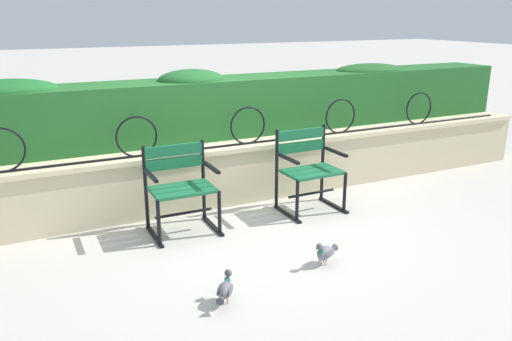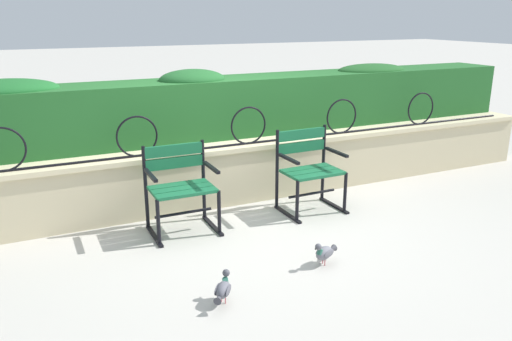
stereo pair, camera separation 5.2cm
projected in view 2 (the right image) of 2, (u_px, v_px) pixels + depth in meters
ground_plane at (258, 223)px, 5.21m from camera, size 60.00×60.00×0.00m
stone_wall at (230, 173)px, 5.74m from camera, size 8.52×0.41×0.66m
iron_arch_fence at (202, 133)px, 5.39m from camera, size 7.96×0.02×0.42m
hedge_row at (210, 105)px, 5.97m from camera, size 8.35×0.66×0.78m
park_chair_left at (180, 185)px, 4.94m from camera, size 0.63×0.52×0.84m
park_chair_right at (309, 167)px, 5.47m from camera, size 0.64×0.53×0.87m
pigeon_near_chairs at (223, 289)px, 3.74m from camera, size 0.21×0.25×0.22m
pigeon_far_side at (324, 252)px, 4.33m from camera, size 0.28×0.17×0.22m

